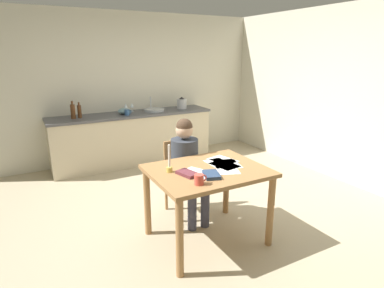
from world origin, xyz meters
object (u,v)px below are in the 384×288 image
at_px(coffee_mug, 199,179).
at_px(sink_unit, 154,110).
at_px(candlestick, 169,164).
at_px(teacup_on_counter, 127,112).
at_px(stovetop_kettle, 182,103).
at_px(dining_table, 207,180).
at_px(mixing_bowl, 124,111).
at_px(book_magazine, 187,173).
at_px(bottle_oil, 73,111).
at_px(person_seated, 187,163).
at_px(book_cookery, 211,175).
at_px(wine_glass_near_sink, 132,105).
at_px(bottle_vinegar, 79,111).
at_px(chair_at_table, 182,173).
at_px(wine_glass_by_kettle, 126,106).

height_order(coffee_mug, sink_unit, sink_unit).
bearing_deg(candlestick, teacup_on_counter, 81.86).
bearing_deg(stovetop_kettle, dining_table, -111.55).
relative_size(candlestick, mixing_bowl, 1.25).
xyz_separation_m(candlestick, book_magazine, (0.12, -0.15, -0.06)).
bearing_deg(dining_table, bottle_oil, 107.43).
relative_size(stovetop_kettle, teacup_on_counter, 1.82).
bearing_deg(person_seated, coffee_mug, -110.40).
bearing_deg(mixing_bowl, book_magazine, -94.75).
bearing_deg(dining_table, person_seated, 84.79).
relative_size(book_cookery, wine_glass_near_sink, 1.36).
relative_size(book_magazine, bottle_vinegar, 0.83).
bearing_deg(wine_glass_near_sink, candlestick, -100.96).
height_order(chair_at_table, candlestick, candlestick).
xyz_separation_m(person_seated, book_magazine, (-0.30, -0.60, 0.13)).
xyz_separation_m(person_seated, sink_unit, (0.48, 2.20, 0.24)).
distance_m(sink_unit, mixing_bowl, 0.56).
bearing_deg(chair_at_table, bottle_vinegar, 111.39).
bearing_deg(dining_table, stovetop_kettle, 68.45).
distance_m(bottle_vinegar, wine_glass_by_kettle, 0.82).
relative_size(chair_at_table, wine_glass_by_kettle, 5.77).
xyz_separation_m(book_magazine, stovetop_kettle, (1.34, 2.80, 0.19)).
relative_size(book_cookery, stovetop_kettle, 0.95).
distance_m(wine_glass_near_sink, wine_glass_by_kettle, 0.12).
distance_m(dining_table, person_seated, 0.55).
bearing_deg(stovetop_kettle, bottle_vinegar, 179.68).
height_order(candlestick, bottle_vinegar, bottle_vinegar).
bearing_deg(candlestick, bottle_oil, 100.48).
height_order(person_seated, book_cookery, person_seated).
bearing_deg(book_magazine, dining_table, -4.35).
bearing_deg(sink_unit, bottle_vinegar, 179.73).
height_order(dining_table, mixing_bowl, mixing_bowl).
relative_size(chair_at_table, book_magazine, 4.24).
bearing_deg(book_magazine, person_seated, 47.85).
relative_size(candlestick, book_magazine, 1.32).
distance_m(candlestick, book_magazine, 0.20).
relative_size(sink_unit, teacup_on_counter, 2.98).
bearing_deg(wine_glass_by_kettle, stovetop_kettle, -8.27).
relative_size(chair_at_table, person_seated, 0.74).
relative_size(coffee_mug, bottle_oil, 0.43).
bearing_deg(coffee_mug, teacup_on_counter, 85.08).
height_order(coffee_mug, book_cookery, coffee_mug).
xyz_separation_m(person_seated, wine_glass_near_sink, (0.12, 2.35, 0.33)).
height_order(bottle_vinegar, stovetop_kettle, bottle_vinegar).
relative_size(coffee_mug, wine_glass_by_kettle, 0.79).
bearing_deg(sink_unit, coffee_mug, -104.60).
distance_m(chair_at_table, bottle_oil, 2.29).
bearing_deg(wine_glass_by_kettle, dining_table, -91.05).
xyz_separation_m(person_seated, book_cookery, (-0.12, -0.74, 0.13)).
height_order(candlestick, teacup_on_counter, candlestick).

